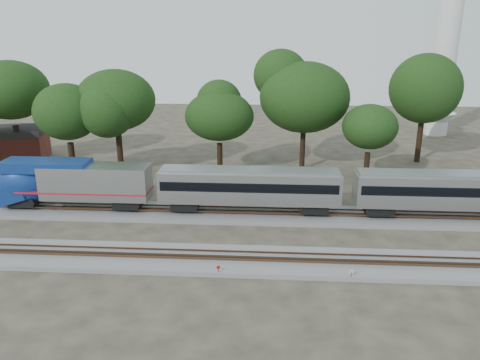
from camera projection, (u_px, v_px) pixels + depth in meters
name	position (u px, v px, depth m)	size (l,w,h in m)	color
ground	(198.00, 240.00, 41.81)	(160.00, 160.00, 0.00)	#383328
track_far	(207.00, 213.00, 47.45)	(160.00, 5.00, 0.73)	slate
track_near	(191.00, 259.00, 37.95)	(160.00, 5.00, 0.73)	slate
train	(450.00, 190.00, 45.04)	(92.83, 3.20, 4.72)	#AAACB1
switch_stand_red	(218.00, 270.00, 35.47)	(0.30, 0.06, 0.93)	#512D19
switch_stand_white	(351.00, 274.00, 34.80)	(0.31, 0.08, 0.96)	#512D19
switch_lever	(265.00, 274.00, 35.73)	(0.50, 0.30, 0.30)	#512D19
brick_building	(10.00, 144.00, 66.54)	(11.24, 9.12, 4.73)	maroon
tree_1	(10.00, 90.00, 62.15)	(10.49, 10.49, 14.78)	black
tree_2	(67.00, 112.00, 57.07)	(8.53, 8.53, 12.03)	black
tree_3	(116.00, 100.00, 57.81)	(9.82, 9.82, 13.85)	black
tree_4	(219.00, 116.00, 58.57)	(7.77, 7.77, 10.95)	black
tree_5	(305.00, 97.00, 60.02)	(9.83, 9.83, 13.86)	black
tree_6	(370.00, 127.00, 55.56)	(7.09, 7.09, 9.99)	black
tree_7	(425.00, 89.00, 63.61)	(10.48, 10.48, 14.77)	black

